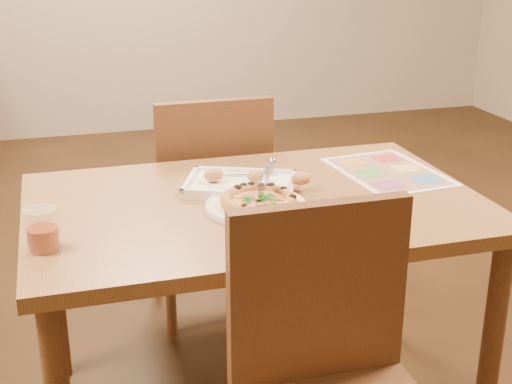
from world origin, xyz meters
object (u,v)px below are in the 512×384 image
object	(u,v)px
glass_tumbler	(43,232)
menu	(388,171)
dining_table	(255,227)
chair_far	(210,183)
appetizer_tray	(244,184)
chair_near	(332,358)
pizza_cutter	(266,177)
plate	(256,206)
pizza	(259,201)

from	to	relation	value
glass_tumbler	menu	xyz separation A→B (m)	(1.07, 0.30, -0.04)
dining_table	chair_far	distance (m)	0.61
glass_tumbler	chair_far	bearing A→B (deg)	53.11
appetizer_tray	glass_tumbler	world-z (taller)	glass_tumbler
chair_near	glass_tumbler	distance (m)	0.75
chair_near	menu	distance (m)	0.88
dining_table	pizza_cutter	distance (m)	0.17
plate	appetizer_tray	size ratio (longest dim) A/B	0.73
pizza_cutter	chair_near	bearing A→B (deg)	-148.06
appetizer_tray	pizza_cutter	bearing A→B (deg)	-79.19
chair_near	glass_tumbler	world-z (taller)	chair_near
dining_table	appetizer_tray	size ratio (longest dim) A/B	3.34
plate	pizza_cutter	world-z (taller)	pizza_cutter
dining_table	chair_far	size ratio (longest dim) A/B	2.77
chair_far	menu	distance (m)	0.70
chair_far	chair_near	bearing A→B (deg)	90.00
pizza	glass_tumbler	world-z (taller)	glass_tumbler
plate	menu	bearing A→B (deg)	20.73
plate	menu	xyz separation A→B (m)	(0.50, 0.19, -0.01)
pizza	glass_tumbler	size ratio (longest dim) A/B	2.02
dining_table	pizza_cutter	world-z (taller)	pizza_cutter
pizza_cutter	glass_tumbler	xyz separation A→B (m)	(-0.61, -0.14, -0.03)
chair_far	appetizer_tray	xyz separation A→B (m)	(-0.01, -0.50, 0.17)
pizza_cutter	chair_far	bearing A→B (deg)	35.47
pizza	pizza_cutter	distance (m)	0.07
dining_table	chair_far	xyz separation A→B (m)	(-0.00, 0.60, -0.07)
chair_near	pizza	size ratio (longest dim) A/B	2.19
plate	menu	size ratio (longest dim) A/B	0.70
plate	dining_table	bearing A→B (deg)	75.29
chair_near	pizza	distance (m)	0.56
chair_near	pizza_cutter	size ratio (longest dim) A/B	3.79
chair_near	menu	size ratio (longest dim) A/B	1.16
glass_tumbler	menu	world-z (taller)	glass_tumbler
appetizer_tray	menu	size ratio (longest dim) A/B	0.97
chair_far	plate	distance (m)	0.69
menu	dining_table	bearing A→B (deg)	-165.96
pizza_cutter	appetizer_tray	distance (m)	0.15
chair_far	plate	world-z (taller)	chair_far
chair_far	menu	bearing A→B (deg)	134.82
chair_far	glass_tumbler	world-z (taller)	chair_far
chair_far	pizza_cutter	distance (m)	0.68
dining_table	appetizer_tray	world-z (taller)	appetizer_tray
appetizer_tray	menu	distance (m)	0.49
glass_tumbler	menu	size ratio (longest dim) A/B	0.26
dining_table	glass_tumbler	size ratio (longest dim) A/B	12.21
dining_table	appetizer_tray	distance (m)	0.14
pizza	chair_far	bearing A→B (deg)	88.91
glass_tumbler	menu	bearing A→B (deg)	15.81
glass_tumbler	dining_table	bearing A→B (deg)	17.24
chair_far	pizza_cutter	size ratio (longest dim) A/B	3.79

